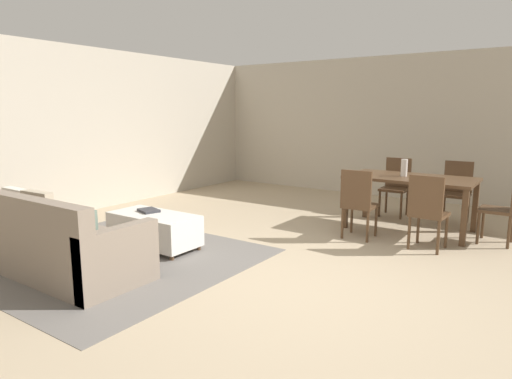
{
  "coord_description": "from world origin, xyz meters",
  "views": [
    {
      "loc": [
        2.05,
        -3.59,
        1.66
      ],
      "look_at": [
        -1.36,
        1.35,
        0.6
      ],
      "focal_mm": 31.12,
      "sensor_mm": 36.0,
      "label": 1
    }
  ],
  "objects_px": {
    "ottoman_table": "(154,228)",
    "dining_chair_far_right": "(457,188)",
    "dining_chair_head_east": "(505,204)",
    "couch": "(53,244)",
    "dining_table": "(410,183)",
    "book_on_ottoman": "(149,210)",
    "vase_centerpiece": "(404,168)",
    "dining_chair_near_left": "(358,200)",
    "dining_chair_far_left": "(396,183)",
    "dining_chair_near_right": "(427,208)"
  },
  "relations": [
    {
      "from": "ottoman_table",
      "to": "dining_chair_far_right",
      "type": "bearing_deg",
      "value": 51.31
    },
    {
      "from": "dining_chair_head_east",
      "to": "couch",
      "type": "bearing_deg",
      "value": -134.82
    },
    {
      "from": "dining_table",
      "to": "dining_chair_head_east",
      "type": "distance_m",
      "value": 1.19
    },
    {
      "from": "book_on_ottoman",
      "to": "dining_chair_far_right",
      "type": "bearing_deg",
      "value": 49.52
    },
    {
      "from": "dining_chair_far_right",
      "to": "dining_chair_head_east",
      "type": "height_order",
      "value": "same"
    },
    {
      "from": "ottoman_table",
      "to": "vase_centerpiece",
      "type": "height_order",
      "value": "vase_centerpiece"
    },
    {
      "from": "dining_table",
      "to": "vase_centerpiece",
      "type": "distance_m",
      "value": 0.23
    },
    {
      "from": "dining_chair_near_left",
      "to": "dining_chair_far_left",
      "type": "distance_m",
      "value": 1.65
    },
    {
      "from": "dining_chair_head_east",
      "to": "vase_centerpiece",
      "type": "xyz_separation_m",
      "value": [
        -1.28,
        0.04,
        0.36
      ]
    },
    {
      "from": "ottoman_table",
      "to": "couch",
      "type": "bearing_deg",
      "value": -101.15
    },
    {
      "from": "ottoman_table",
      "to": "dining_chair_far_right",
      "type": "relative_size",
      "value": 1.23
    },
    {
      "from": "dining_chair_near_left",
      "to": "dining_chair_far_right",
      "type": "xyz_separation_m",
      "value": [
        0.87,
        1.69,
        0.0
      ]
    },
    {
      "from": "couch",
      "to": "dining_chair_near_left",
      "type": "xyz_separation_m",
      "value": [
        2.14,
        2.96,
        0.22
      ]
    },
    {
      "from": "dining_chair_near_left",
      "to": "vase_centerpiece",
      "type": "height_order",
      "value": "vase_centerpiece"
    },
    {
      "from": "dining_chair_near_right",
      "to": "dining_chair_head_east",
      "type": "height_order",
      "value": "same"
    },
    {
      "from": "dining_table",
      "to": "book_on_ottoman",
      "type": "distance_m",
      "value": 3.57
    },
    {
      "from": "dining_chair_near_left",
      "to": "dining_chair_head_east",
      "type": "xyz_separation_m",
      "value": [
        1.6,
        0.81,
        0.0
      ]
    },
    {
      "from": "ottoman_table",
      "to": "dining_table",
      "type": "xyz_separation_m",
      "value": [
        2.33,
        2.62,
        0.43
      ]
    },
    {
      "from": "ottoman_table",
      "to": "dining_table",
      "type": "height_order",
      "value": "dining_table"
    },
    {
      "from": "vase_centerpiece",
      "to": "book_on_ottoman",
      "type": "distance_m",
      "value": 3.53
    },
    {
      "from": "dining_chair_near_right",
      "to": "book_on_ottoman",
      "type": "xyz_separation_m",
      "value": [
        -2.91,
        -1.73,
        -0.08
      ]
    },
    {
      "from": "dining_table",
      "to": "vase_centerpiece",
      "type": "bearing_deg",
      "value": 177.7
    },
    {
      "from": "dining_chair_near_right",
      "to": "dining_chair_far_right",
      "type": "xyz_separation_m",
      "value": [
        0.01,
        1.69,
        0.0
      ]
    },
    {
      "from": "couch",
      "to": "book_on_ottoman",
      "type": "distance_m",
      "value": 1.24
    },
    {
      "from": "dining_chair_far_right",
      "to": "vase_centerpiece",
      "type": "bearing_deg",
      "value": -123.04
    },
    {
      "from": "dining_chair_far_left",
      "to": "book_on_ottoman",
      "type": "bearing_deg",
      "value": -120.9
    },
    {
      "from": "couch",
      "to": "dining_table",
      "type": "relative_size",
      "value": 1.26
    },
    {
      "from": "couch",
      "to": "dining_chair_far_left",
      "type": "bearing_deg",
      "value": 65.36
    },
    {
      "from": "couch",
      "to": "dining_chair_far_left",
      "type": "height_order",
      "value": "dining_chair_far_left"
    },
    {
      "from": "ottoman_table",
      "to": "dining_table",
      "type": "bearing_deg",
      "value": 48.37
    },
    {
      "from": "dining_chair_near_left",
      "to": "dining_chair_near_right",
      "type": "relative_size",
      "value": 1.0
    },
    {
      "from": "dining_chair_near_right",
      "to": "book_on_ottoman",
      "type": "height_order",
      "value": "dining_chair_near_right"
    },
    {
      "from": "ottoman_table",
      "to": "dining_chair_near_right",
      "type": "distance_m",
      "value": 3.3
    },
    {
      "from": "dining_chair_near_right",
      "to": "ottoman_table",
      "type": "bearing_deg",
      "value": -147.3
    },
    {
      "from": "dining_table",
      "to": "couch",
      "type": "bearing_deg",
      "value": -123.98
    },
    {
      "from": "couch",
      "to": "dining_chair_near_right",
      "type": "height_order",
      "value": "dining_chair_near_right"
    },
    {
      "from": "ottoman_table",
      "to": "dining_chair_far_left",
      "type": "distance_m",
      "value": 3.92
    },
    {
      "from": "dining_chair_near_right",
      "to": "dining_chair_head_east",
      "type": "bearing_deg",
      "value": 47.53
    },
    {
      "from": "ottoman_table",
      "to": "dining_chair_far_left",
      "type": "bearing_deg",
      "value": 61.24
    },
    {
      "from": "couch",
      "to": "dining_table",
      "type": "bearing_deg",
      "value": 56.02
    },
    {
      "from": "dining_chair_near_right",
      "to": "dining_chair_far_right",
      "type": "bearing_deg",
      "value": 89.77
    },
    {
      "from": "dining_chair_far_right",
      "to": "dining_chair_near_left",
      "type": "bearing_deg",
      "value": -117.3
    },
    {
      "from": "dining_chair_far_right",
      "to": "dining_chair_head_east",
      "type": "relative_size",
      "value": 1.0
    },
    {
      "from": "dining_table",
      "to": "dining_chair_far_right",
      "type": "distance_m",
      "value": 0.97
    },
    {
      "from": "dining_chair_head_east",
      "to": "ottoman_table",
      "type": "bearing_deg",
      "value": -143.63
    },
    {
      "from": "dining_chair_far_left",
      "to": "dining_table",
      "type": "bearing_deg",
      "value": -61.19
    },
    {
      "from": "dining_chair_far_left",
      "to": "dining_chair_head_east",
      "type": "xyz_separation_m",
      "value": [
        1.63,
        -0.85,
        0.0
      ]
    },
    {
      "from": "dining_table",
      "to": "vase_centerpiece",
      "type": "height_order",
      "value": "vase_centerpiece"
    },
    {
      "from": "dining_chair_near_left",
      "to": "dining_chair_head_east",
      "type": "distance_m",
      "value": 1.8
    },
    {
      "from": "dining_chair_far_right",
      "to": "book_on_ottoman",
      "type": "distance_m",
      "value": 4.5
    }
  ]
}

